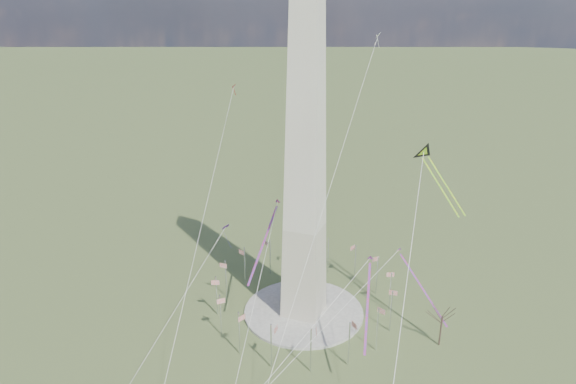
% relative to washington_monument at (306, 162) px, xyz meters
% --- Properties ---
extents(ground, '(2000.00, 2000.00, 0.00)m').
position_rel_washington_monument_xyz_m(ground, '(0.00, 0.00, -47.95)').
color(ground, '#4B6633').
rests_on(ground, ground).
extents(plaza, '(36.00, 36.00, 0.80)m').
position_rel_washington_monument_xyz_m(plaza, '(0.00, 0.00, -47.55)').
color(plaza, beige).
rests_on(plaza, ground).
extents(washington_monument, '(15.56, 15.56, 100.00)m').
position_rel_washington_monument_xyz_m(washington_monument, '(0.00, 0.00, 0.00)').
color(washington_monument, beige).
rests_on(washington_monument, plaza).
extents(flagpole_ring, '(54.40, 54.40, 13.00)m').
position_rel_washington_monument_xyz_m(flagpole_ring, '(-0.00, -0.00, -40.68)').
color(flagpole_ring, silver).
rests_on(flagpole_ring, ground).
extents(tree_near, '(7.93, 7.93, 13.87)m').
position_rel_washington_monument_xyz_m(tree_near, '(39.87, -1.56, -38.07)').
color(tree_near, '#4A342D').
rests_on(tree_near, ground).
extents(kite_delta_black, '(16.60, 16.53, 15.71)m').
position_rel_washington_monument_xyz_m(kite_delta_black, '(30.26, 13.31, 0.94)').
color(kite_delta_black, black).
rests_on(kite_delta_black, ground).
extents(kite_diamond_purple, '(2.45, 2.99, 8.76)m').
position_rel_washington_monument_xyz_m(kite_diamond_purple, '(-29.05, 7.35, -28.14)').
color(kite_diamond_purple, '#4D1B7B').
rests_on(kite_diamond_purple, ground).
extents(kite_streamer_left, '(5.22, 21.65, 14.97)m').
position_rel_washington_monument_xyz_m(kite_streamer_left, '(21.98, -15.58, -26.46)').
color(kite_streamer_left, red).
rests_on(kite_streamer_left, ground).
extents(kite_streamer_mid, '(2.30, 24.46, 16.79)m').
position_rel_washington_monument_xyz_m(kite_streamer_mid, '(-11.02, -0.43, -21.51)').
color(kite_streamer_mid, red).
rests_on(kite_streamer_mid, ground).
extents(kite_streamer_right, '(17.33, 15.05, 14.89)m').
position_rel_washington_monument_xyz_m(kite_streamer_right, '(30.99, 7.10, -32.90)').
color(kite_streamer_right, red).
rests_on(kite_streamer_right, ground).
extents(kite_small_red, '(1.11, 1.76, 3.96)m').
position_rel_washington_monument_xyz_m(kite_small_red, '(-36.63, 32.37, 12.99)').
color(kite_small_red, red).
rests_on(kite_small_red, ground).
extents(kite_small_white, '(1.44, 2.17, 4.66)m').
position_rel_washington_monument_xyz_m(kite_small_white, '(9.53, 42.93, 29.94)').
color(kite_small_white, white).
rests_on(kite_small_white, ground).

